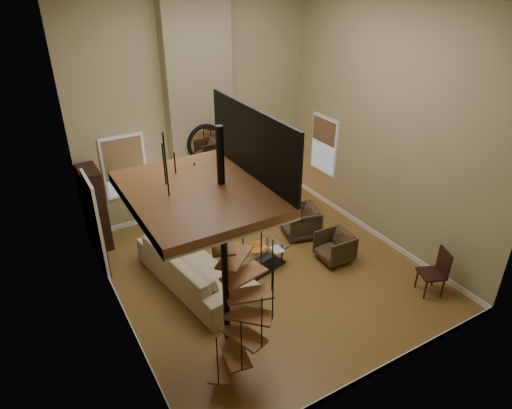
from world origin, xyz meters
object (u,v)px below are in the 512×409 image
armchair_far (337,246)px  side_chair (437,270)px  accent_lamp (262,191)px  floor_lamp (157,184)px  armchair_near (303,221)px  hutch (95,208)px  sofa (194,266)px  coffee_table (258,258)px

armchair_far → side_chair: side_chair is taller
accent_lamp → floor_lamp: bearing=-170.4°
armchair_near → floor_lamp: floor_lamp is taller
floor_lamp → hutch: bearing=160.6°
armchair_far → floor_lamp: floor_lamp is taller
armchair_far → accent_lamp: (0.07, 3.30, -0.10)m
armchair_near → sofa: bearing=-67.5°
armchair_far → side_chair: (0.96, -1.82, 0.17)m
hutch → side_chair: (5.29, -5.08, -0.42)m
floor_lamp → side_chair: (3.94, -4.60, -0.89)m
hutch → sofa: (1.31, -2.43, -0.55)m
armchair_far → hutch: bearing=-124.6°
sofa → armchair_near: bearing=-91.4°
armchair_far → coffee_table: (-1.67, 0.55, -0.07)m
armchair_near → armchair_far: bearing=15.8°
accent_lamp → side_chair: size_ratio=0.52×
coffee_table → accent_lamp: bearing=57.6°
floor_lamp → side_chair: floor_lamp is taller
armchair_near → armchair_far: size_ratio=1.15×
sofa → armchair_far: size_ratio=4.05×
hutch → accent_lamp: size_ratio=3.78×
armchair_near → armchair_far: (0.02, -1.23, 0.00)m
hutch → floor_lamp: size_ratio=1.09×
coffee_table → armchair_near: bearing=22.3°
armchair_near → armchair_far: 1.23m
armchair_near → floor_lamp: (-2.96, 1.55, 1.06)m
armchair_far → side_chair: size_ratio=0.73×
armchair_far → floor_lamp: bearing=-130.6°
armchair_near → accent_lamp: bearing=-167.7°
armchair_near → side_chair: 3.21m
floor_lamp → accent_lamp: bearing=9.6°
armchair_near → side_chair: side_chair is taller
side_chair → coffee_table: bearing=137.9°
coffee_table → accent_lamp: 3.25m
armchair_near → accent_lamp: armchair_near is taller
hutch → armchair_far: (4.33, -3.26, -0.60)m
sofa → accent_lamp: sofa is taller
hutch → side_chair: size_ratio=1.96×
sofa → side_chair: (3.97, -2.64, 0.13)m
armchair_far → side_chair: 2.06m
floor_lamp → armchair_near: bearing=-27.6°
floor_lamp → side_chair: size_ratio=1.79×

